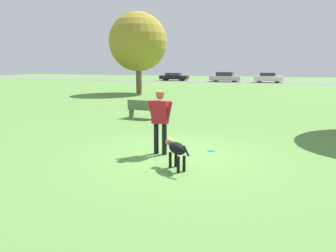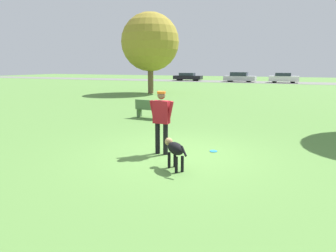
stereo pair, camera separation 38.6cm
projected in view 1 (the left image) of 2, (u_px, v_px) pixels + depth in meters
ground_plane at (178, 154)px, 8.07m from camera, size 120.00×120.00×0.00m
far_road_strip at (256, 82)px, 42.73m from camera, size 120.00×6.00×0.01m
person at (160, 117)px, 7.92m from camera, size 0.69×0.22×1.70m
dog at (176, 149)px, 6.85m from camera, size 0.80×0.75×0.68m
frisbee at (211, 150)px, 8.42m from camera, size 0.21×0.21×0.02m
tree_far_left at (138, 42)px, 24.85m from camera, size 4.82×4.82×6.68m
parked_car_black at (174, 77)px, 46.97m from camera, size 4.43×1.78×1.22m
parked_car_silver at (225, 77)px, 43.80m from camera, size 4.54×1.93×1.40m
parked_car_white at (268, 78)px, 41.78m from camera, size 3.87×1.71×1.36m
park_bench at (143, 109)px, 13.45m from camera, size 1.43×0.53×0.84m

